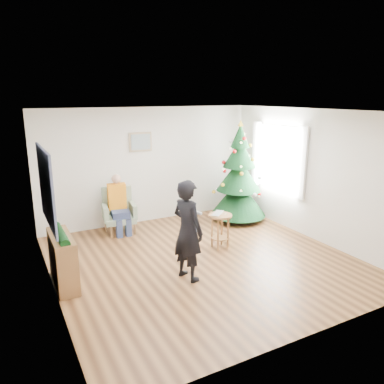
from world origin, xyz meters
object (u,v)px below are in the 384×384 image
standing_man (188,231)px  console (63,260)px  christmas_tree (239,176)px  armchair (119,216)px  stool (220,231)px

standing_man → console: bearing=51.6°
standing_man → console: standing_man is taller
christmas_tree → armchair: 2.84m
armchair → console: bearing=-120.3°
armchair → stool: bearing=-42.1°
standing_man → console: size_ratio=1.62×
christmas_tree → stool: (-1.27, -1.24, -0.70)m
stool → standing_man: bearing=-143.8°
christmas_tree → standing_man: (-2.38, -2.05, -0.24)m
christmas_tree → stool: 1.91m
stool → armchair: bearing=129.8°
armchair → standing_man: (0.33, -2.54, 0.46)m
console → christmas_tree: bearing=18.0°
armchair → christmas_tree: bearing=-2.2°
christmas_tree → console: christmas_tree is taller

